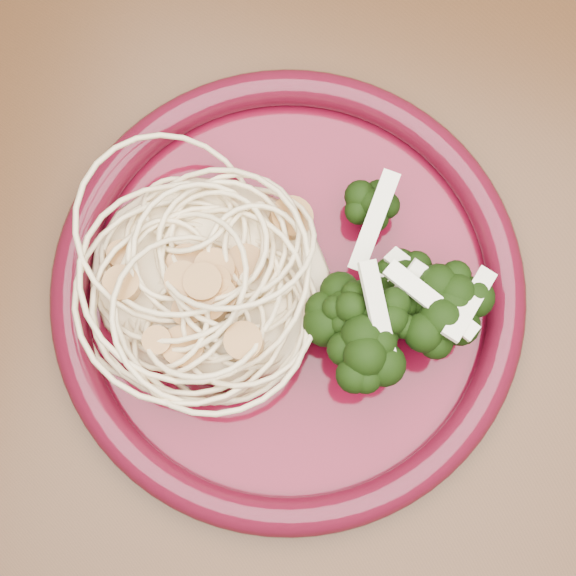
{
  "coord_description": "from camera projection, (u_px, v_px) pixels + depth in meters",
  "views": [
    {
      "loc": [
        0.05,
        -0.1,
        1.23
      ],
      "look_at": [
        0.03,
        -0.0,
        0.77
      ],
      "focal_mm": 50.0,
      "sensor_mm": 36.0,
      "label": 1
    }
  ],
  "objects": [
    {
      "name": "dining_table",
      "position": [
        254.0,
        305.0,
        0.59
      ],
      "size": [
        1.2,
        0.8,
        0.75
      ],
      "color": "#472814",
      "rests_on": "ground"
    },
    {
      "name": "dinner_plate",
      "position": [
        288.0,
        291.0,
        0.48
      ],
      "size": [
        0.32,
        0.32,
        0.02
      ],
      "rotation": [
        0.0,
        0.0,
        0.13
      ],
      "color": "#510717",
      "rests_on": "dining_table"
    },
    {
      "name": "broccoli_pile",
      "position": [
        387.0,
        299.0,
        0.46
      ],
      "size": [
        0.1,
        0.15,
        0.05
      ],
      "primitive_type": "ellipsoid",
      "rotation": [
        0.0,
        0.0,
        0.13
      ],
      "color": "black",
      "rests_on": "dinner_plate"
    },
    {
      "name": "scallop_cluster",
      "position": [
        202.0,
        260.0,
        0.43
      ],
      "size": [
        0.14,
        0.14,
        0.04
      ],
      "primitive_type": null,
      "rotation": [
        0.0,
        0.0,
        0.13
      ],
      "color": "#BC8240",
      "rests_on": "spaghetti_pile"
    },
    {
      "name": "onion_garnish",
      "position": [
        394.0,
        289.0,
        0.43
      ],
      "size": [
        0.07,
        0.1,
        0.05
      ],
      "primitive_type": null,
      "rotation": [
        0.0,
        0.0,
        0.13
      ],
      "color": "white",
      "rests_on": "broccoli_pile"
    },
    {
      "name": "spaghetti_pile",
      "position": [
        209.0,
        275.0,
        0.47
      ],
      "size": [
        0.16,
        0.14,
        0.03
      ],
      "primitive_type": "ellipsoid",
      "rotation": [
        0.0,
        0.0,
        0.13
      ],
      "color": "beige",
      "rests_on": "dinner_plate"
    }
  ]
}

